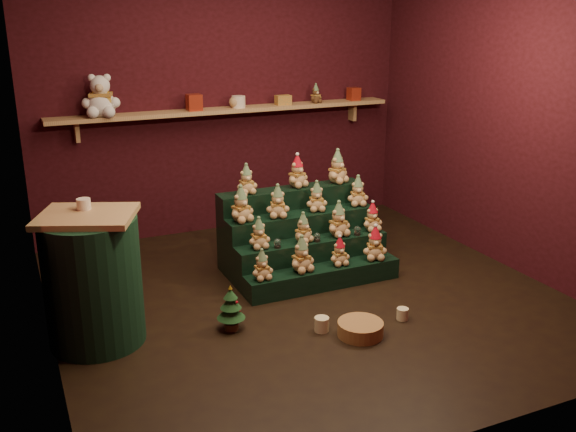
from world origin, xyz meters
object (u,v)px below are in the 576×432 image
white_bear (100,90)px  mug_right (402,314)px  side_table (93,280)px  wicker_basket (360,329)px  snow_globe_c (357,231)px  mini_christmas_tree (231,308)px  snow_globe_b (317,237)px  mug_left (322,324)px  riser_tier_front (323,277)px  snow_globe_a (277,243)px  brown_bear (316,94)px

white_bear → mug_right: bearing=-40.3°
side_table → wicker_basket: bearing=0.7°
snow_globe_c → mini_christmas_tree: 1.52m
snow_globe_b → wicker_basket: (-0.16, -1.04, -0.35)m
mug_left → mug_right: 0.66m
snow_globe_b → mini_christmas_tree: size_ratio=0.22×
mini_christmas_tree → white_bear: white_bear is taller
snow_globe_c → side_table: size_ratio=0.09×
snow_globe_b → mini_christmas_tree: 1.17m
snow_globe_b → side_table: (-1.93, -0.33, 0.08)m
mini_christmas_tree → riser_tier_front: bearing=22.4°
snow_globe_a → mini_christmas_tree: (-0.62, -0.56, -0.23)m
side_table → white_bear: 2.22m
riser_tier_front → snow_globe_b: (0.02, 0.16, 0.31)m
snow_globe_b → brown_bear: 2.01m
snow_globe_a → wicker_basket: (0.21, -1.04, -0.35)m
snow_globe_b → brown_bear: size_ratio=0.40×
mug_right → brown_bear: bearing=79.0°
brown_bear → wicker_basket: bearing=-122.0°
snow_globe_b → mug_left: (-0.39, -0.87, -0.35)m
mini_christmas_tree → mug_right: (1.26, -0.39, -0.13)m
snow_globe_c → wicker_basket: 1.24m
mug_right → white_bear: size_ratio=0.18×
snow_globe_c → brown_bear: bearing=77.3°
snow_globe_c → wicker_basket: (-0.57, -1.04, -0.35)m
side_table → brown_bear: bearing=57.8°
side_table → mug_right: size_ratio=10.56×
snow_globe_b → mug_left: size_ratio=0.72×
riser_tier_front → mug_right: 0.84m
white_bear → mug_left: bearing=-50.8°
white_bear → mini_christmas_tree: bearing=-62.1°
snow_globe_a → mini_christmas_tree: bearing=-137.7°
riser_tier_front → side_table: bearing=-174.9°
riser_tier_front → snow_globe_b: 0.35m
brown_bear → mug_right: bearing=-113.6°
mug_left → wicker_basket: bearing=-37.5°
riser_tier_front → snow_globe_c: snow_globe_c is taller
snow_globe_b → wicker_basket: size_ratio=0.23×
mug_left → brown_bear: (1.14, 2.42, 1.36)m
mug_right → snow_globe_b: bearing=105.4°
snow_globe_c → mug_right: (-0.14, -0.95, -0.36)m
mug_left → wicker_basket: size_ratio=0.32×
side_table → snow_globe_c: bearing=30.7°
mug_left → brown_bear: size_ratio=0.55×
riser_tier_front → wicker_basket: size_ratio=4.14×
mini_christmas_tree → brown_bear: brown_bear is taller
side_table → brown_bear: size_ratio=4.86×
riser_tier_front → brown_bear: brown_bear is taller
side_table → snow_globe_b: bearing=32.4°
riser_tier_front → snow_globe_b: snow_globe_b is taller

